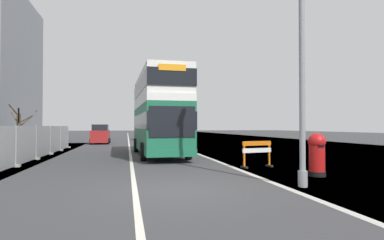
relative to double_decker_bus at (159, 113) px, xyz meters
The scene contains 10 objects.
ground 11.82m from the double_decker_bus, 89.74° to the right, with size 140.00×280.00×0.10m.
double_decker_bus is the anchor object (origin of this frame).
lamppost_foreground 12.46m from the double_decker_bus, 74.46° to the right, with size 0.29×0.70×9.46m.
red_pillar_postbox 11.33m from the double_decker_bus, 63.58° to the right, with size 0.65×0.65×1.61m.
roadworks_barrier 8.29m from the double_decker_bus, 61.82° to the right, with size 1.54×0.72×1.19m.
construction_site_fence 7.24m from the double_decker_bus, behind, with size 0.44×17.20×1.94m.
car_oncoming_near 16.31m from the double_decker_bus, 107.22° to the left, with size 1.96×4.49×2.06m.
car_receding_mid 25.49m from the double_decker_bus, 89.99° to the left, with size 1.93×4.05×2.11m.
bare_tree_far_verge_near 19.37m from the double_decker_bus, 130.97° to the left, with size 2.55×3.56×4.08m.
bare_tree_far_verge_mid 35.14m from the double_decker_bus, 118.82° to the left, with size 3.16×3.28×4.69m.
Camera 1 is at (-1.42, -9.47, 1.86)m, focal length 30.55 mm.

